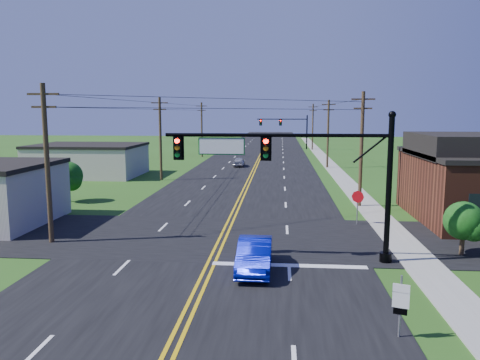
# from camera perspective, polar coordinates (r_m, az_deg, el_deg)

# --- Properties ---
(ground) EXTENTS (260.00, 260.00, 0.00)m
(ground) POSITION_cam_1_polar(r_m,az_deg,el_deg) (17.09, -7.76, -17.54)
(ground) COLOR #254814
(ground) RESTS_ON ground
(road_main) EXTENTS (16.00, 220.00, 0.04)m
(road_main) POSITION_cam_1_polar(r_m,az_deg,el_deg) (65.51, 1.83, 1.80)
(road_main) COLOR black
(road_main) RESTS_ON ground
(road_cross) EXTENTS (70.00, 10.00, 0.04)m
(road_cross) POSITION_cam_1_polar(r_m,az_deg,el_deg) (28.21, -2.40, -6.93)
(road_cross) COLOR black
(road_cross) RESTS_ON ground
(sidewalk) EXTENTS (2.00, 160.00, 0.08)m
(sidewalk) POSITION_cam_1_polar(r_m,az_deg,el_deg) (55.92, 12.07, 0.52)
(sidewalk) COLOR gray
(sidewalk) RESTS_ON ground
(signal_mast_main) EXTENTS (11.30, 0.60, 7.48)m
(signal_mast_main) POSITION_cam_1_polar(r_m,az_deg,el_deg) (23.16, 6.97, 1.60)
(signal_mast_main) COLOR black
(signal_mast_main) RESTS_ON ground
(signal_mast_far) EXTENTS (10.98, 0.60, 7.48)m
(signal_mast_far) POSITION_cam_1_polar(r_m,az_deg,el_deg) (95.04, 5.52, 6.52)
(signal_mast_far) COLOR black
(signal_mast_far) RESTS_ON ground
(cream_bldg_far) EXTENTS (12.20, 9.20, 3.70)m
(cream_bldg_far) POSITION_cam_1_polar(r_m,az_deg,el_deg) (57.84, -18.01, 2.36)
(cream_bldg_far) COLOR beige
(cream_bldg_far) RESTS_ON ground
(utility_pole_left_a) EXTENTS (1.80, 0.28, 9.00)m
(utility_pole_left_a) POSITION_cam_1_polar(r_m,az_deg,el_deg) (28.30, -22.47, 2.18)
(utility_pole_left_a) COLOR #3E2D1C
(utility_pole_left_a) RESTS_ON ground
(utility_pole_left_b) EXTENTS (1.80, 0.28, 9.00)m
(utility_pole_left_b) POSITION_cam_1_polar(r_m,az_deg,el_deg) (51.72, -9.68, 5.18)
(utility_pole_left_b) COLOR #3E2D1C
(utility_pole_left_b) RESTS_ON ground
(utility_pole_left_c) EXTENTS (1.80, 0.28, 9.00)m
(utility_pole_left_c) POSITION_cam_1_polar(r_m,az_deg,el_deg) (78.13, -4.68, 6.28)
(utility_pole_left_c) COLOR #3E2D1C
(utility_pole_left_c) RESTS_ON ground
(utility_pole_right_a) EXTENTS (1.80, 0.28, 9.00)m
(utility_pole_right_a) POSITION_cam_1_polar(r_m,az_deg,el_deg) (37.62, 14.59, 3.90)
(utility_pole_right_a) COLOR #3E2D1C
(utility_pole_right_a) RESTS_ON ground
(utility_pole_right_b) EXTENTS (1.80, 0.28, 9.00)m
(utility_pole_right_b) POSITION_cam_1_polar(r_m,az_deg,el_deg) (63.36, 10.68, 5.70)
(utility_pole_right_b) COLOR #3E2D1C
(utility_pole_right_b) RESTS_ON ground
(utility_pole_right_c) EXTENTS (1.80, 0.28, 9.00)m
(utility_pole_right_c) POSITION_cam_1_polar(r_m,az_deg,el_deg) (93.24, 8.86, 6.53)
(utility_pole_right_c) COLOR #3E2D1C
(utility_pole_right_c) RESTS_ON ground
(tree_right_back) EXTENTS (3.00, 3.00, 4.10)m
(tree_right_back) POSITION_cam_1_polar(r_m,az_deg,el_deg) (43.13, 21.74, 1.27)
(tree_right_back) COLOR #3E2D1C
(tree_right_back) RESTS_ON ground
(shrub_corner) EXTENTS (2.00, 2.00, 2.86)m
(shrub_corner) POSITION_cam_1_polar(r_m,az_deg,el_deg) (26.85, 25.60, -4.52)
(shrub_corner) COLOR #3E2D1C
(shrub_corner) RESTS_ON ground
(tree_left) EXTENTS (2.40, 2.40, 3.37)m
(tree_left) POSITION_cam_1_polar(r_m,az_deg,el_deg) (41.26, -20.22, 0.45)
(tree_left) COLOR #3E2D1C
(tree_left) RESTS_ON ground
(blue_car) EXTENTS (1.57, 4.48, 1.48)m
(blue_car) POSITION_cam_1_polar(r_m,az_deg,el_deg) (22.24, 1.80, -9.21)
(blue_car) COLOR #0711A7
(blue_car) RESTS_ON ground
(distant_car) EXTENTS (1.57, 3.70, 1.25)m
(distant_car) POSITION_cam_1_polar(r_m,az_deg,el_deg) (64.13, -0.12, 2.21)
(distant_car) COLOR #A7A8AC
(distant_car) RESTS_ON ground
(route_sign) EXTENTS (0.52, 0.20, 2.16)m
(route_sign) POSITION_cam_1_polar(r_m,az_deg,el_deg) (16.68, 18.99, -13.88)
(route_sign) COLOR slate
(route_sign) RESTS_ON ground
(stop_sign) EXTENTS (0.78, 0.34, 2.30)m
(stop_sign) POSITION_cam_1_polar(r_m,az_deg,el_deg) (31.79, 14.15, -2.41)
(stop_sign) COLOR slate
(stop_sign) RESTS_ON ground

